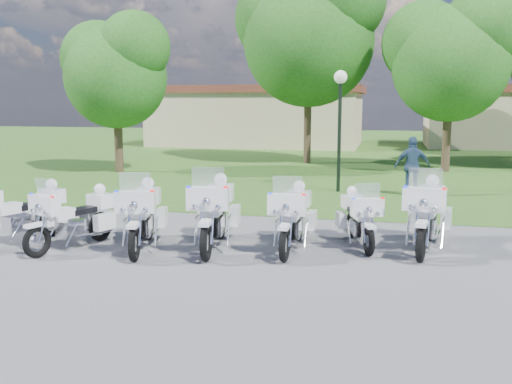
% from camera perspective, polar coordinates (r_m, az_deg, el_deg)
% --- Properties ---
extents(ground, '(100.00, 100.00, 0.00)m').
position_cam_1_polar(ground, '(12.28, -1.85, -5.22)').
color(ground, slate).
rests_on(ground, ground).
extents(grass_lawn, '(100.00, 48.00, 0.01)m').
position_cam_1_polar(grass_lawn, '(38.73, 8.62, 4.43)').
color(grass_lawn, '#295A1C').
rests_on(grass_lawn, ground).
extents(motorcycle_0, '(1.32, 2.26, 1.60)m').
position_cam_1_polar(motorcycle_0, '(13.25, -22.27, -1.88)').
color(motorcycle_0, black).
rests_on(motorcycle_0, ground).
extents(motorcycle_1, '(1.20, 2.21, 1.54)m').
position_cam_1_polar(motorcycle_1, '(12.45, -17.66, -2.41)').
color(motorcycle_1, black).
rests_on(motorcycle_1, ground).
extents(motorcycle_2, '(1.23, 2.46, 1.69)m').
position_cam_1_polar(motorcycle_2, '(12.04, -11.27, -2.23)').
color(motorcycle_2, black).
rests_on(motorcycle_2, ground).
extents(motorcycle_3, '(1.10, 2.64, 1.78)m').
position_cam_1_polar(motorcycle_3, '(11.90, -4.13, -2.02)').
color(motorcycle_3, black).
rests_on(motorcycle_3, ground).
extents(motorcycle_4, '(0.80, 2.42, 1.62)m').
position_cam_1_polar(motorcycle_4, '(11.74, 3.75, -2.49)').
color(motorcycle_4, black).
rests_on(motorcycle_4, ground).
extents(motorcycle_5, '(1.08, 2.07, 1.43)m').
position_cam_1_polar(motorcycle_5, '(12.27, 10.22, -2.51)').
color(motorcycle_5, black).
rests_on(motorcycle_5, ground).
extents(motorcycle_6, '(1.11, 2.63, 1.78)m').
position_cam_1_polar(motorcycle_6, '(12.25, 16.79, -2.08)').
color(motorcycle_6, black).
rests_on(motorcycle_6, ground).
extents(lamp_post, '(0.44, 0.44, 4.05)m').
position_cam_1_polar(lamp_post, '(19.31, 8.41, 9.05)').
color(lamp_post, black).
rests_on(lamp_post, ground).
extents(tree_0, '(5.05, 4.31, 6.74)m').
position_cam_1_polar(tree_0, '(25.36, -13.90, 11.99)').
color(tree_0, '#38281C').
rests_on(tree_0, ground).
extents(tree_1, '(7.36, 6.28, 9.81)m').
position_cam_1_polar(tree_1, '(28.63, 5.20, 15.94)').
color(tree_1, '#38281C').
rests_on(tree_1, ground).
extents(tree_2, '(5.76, 4.92, 7.68)m').
position_cam_1_polar(tree_2, '(26.29, 18.81, 13.04)').
color(tree_2, '#38281C').
rests_on(tree_2, ground).
extents(building_west, '(14.56, 8.32, 4.10)m').
position_cam_1_polar(building_west, '(40.54, 0.26, 7.65)').
color(building_west, '#C5B18E').
rests_on(building_west, ground).
extents(building_east, '(11.44, 7.28, 4.10)m').
position_cam_1_polar(building_east, '(42.25, 24.19, 6.93)').
color(building_east, '#C5B18E').
rests_on(building_east, ground).
extents(bystander_c, '(1.18, 0.62, 1.92)m').
position_cam_1_polar(bystander_c, '(19.06, 15.37, 2.48)').
color(bystander_c, navy).
rests_on(bystander_c, ground).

